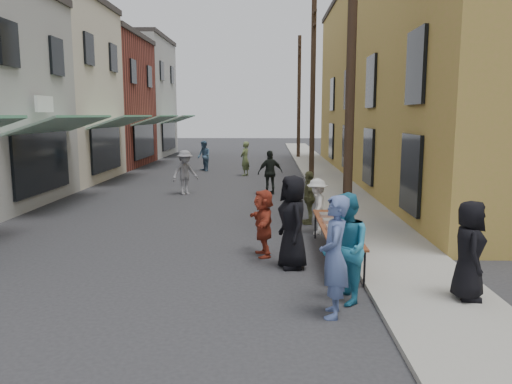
{
  "coord_description": "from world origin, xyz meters",
  "views": [
    {
      "loc": [
        2.09,
        -10.91,
        3.22
      ],
      "look_at": [
        1.77,
        1.49,
        1.3
      ],
      "focal_mm": 35.0,
      "sensor_mm": 36.0,
      "label": 1
    }
  ],
  "objects_px": {
    "guest_front_c": "(345,249)",
    "server": "(469,250)",
    "serving_table": "(336,228)",
    "catering_tray_sausage": "(348,243)",
    "guest_front_a": "(293,222)",
    "utility_pole_far": "(299,98)",
    "utility_pole_mid": "(313,90)",
    "utility_pole_near": "(351,67)"
  },
  "relations": [
    {
      "from": "utility_pole_near",
      "to": "guest_front_a",
      "type": "bearing_deg",
      "value": -115.21
    },
    {
      "from": "utility_pole_far",
      "to": "server",
      "type": "bearing_deg",
      "value": -87.7
    },
    {
      "from": "utility_pole_near",
      "to": "serving_table",
      "type": "bearing_deg",
      "value": -103.27
    },
    {
      "from": "utility_pole_near",
      "to": "utility_pole_far",
      "type": "distance_m",
      "value": 24.0
    },
    {
      "from": "utility_pole_near",
      "to": "guest_front_c",
      "type": "relative_size",
      "value": 4.7
    },
    {
      "from": "utility_pole_mid",
      "to": "server",
      "type": "distance_m",
      "value": 18.02
    },
    {
      "from": "utility_pole_near",
      "to": "server",
      "type": "xyz_separation_m",
      "value": [
        1.19,
        -5.63,
        -3.55
      ]
    },
    {
      "from": "utility_pole_far",
      "to": "catering_tray_sausage",
      "type": "relative_size",
      "value": 18.0
    },
    {
      "from": "utility_pole_near",
      "to": "utility_pole_far",
      "type": "bearing_deg",
      "value": 90.0
    },
    {
      "from": "catering_tray_sausage",
      "to": "server",
      "type": "relative_size",
      "value": 0.29
    },
    {
      "from": "serving_table",
      "to": "guest_front_a",
      "type": "height_order",
      "value": "guest_front_a"
    },
    {
      "from": "utility_pole_near",
      "to": "server",
      "type": "distance_m",
      "value": 6.76
    },
    {
      "from": "utility_pole_mid",
      "to": "utility_pole_far",
      "type": "bearing_deg",
      "value": 90.0
    },
    {
      "from": "serving_table",
      "to": "utility_pole_mid",
      "type": "bearing_deg",
      "value": 87.33
    },
    {
      "from": "catering_tray_sausage",
      "to": "server",
      "type": "bearing_deg",
      "value": -28.61
    },
    {
      "from": "guest_front_c",
      "to": "server",
      "type": "bearing_deg",
      "value": 79.49
    },
    {
      "from": "utility_pole_near",
      "to": "guest_front_c",
      "type": "xyz_separation_m",
      "value": [
        -0.9,
        -5.59,
        -3.54
      ]
    },
    {
      "from": "utility_pole_far",
      "to": "guest_front_c",
      "type": "xyz_separation_m",
      "value": [
        -0.9,
        -29.59,
        -3.54
      ]
    },
    {
      "from": "guest_front_a",
      "to": "server",
      "type": "distance_m",
      "value": 3.53
    },
    {
      "from": "catering_tray_sausage",
      "to": "guest_front_a",
      "type": "height_order",
      "value": "guest_front_a"
    },
    {
      "from": "utility_pole_mid",
      "to": "utility_pole_near",
      "type": "bearing_deg",
      "value": -90.0
    },
    {
      "from": "serving_table",
      "to": "guest_front_a",
      "type": "distance_m",
      "value": 1.24
    },
    {
      "from": "serving_table",
      "to": "catering_tray_sausage",
      "type": "height_order",
      "value": "catering_tray_sausage"
    },
    {
      "from": "server",
      "to": "guest_front_a",
      "type": "bearing_deg",
      "value": 65.62
    },
    {
      "from": "catering_tray_sausage",
      "to": "server",
      "type": "height_order",
      "value": "server"
    },
    {
      "from": "guest_front_a",
      "to": "catering_tray_sausage",
      "type": "bearing_deg",
      "value": 29.31
    },
    {
      "from": "serving_table",
      "to": "guest_front_c",
      "type": "distance_m",
      "value": 2.66
    },
    {
      "from": "utility_pole_far",
      "to": "guest_front_c",
      "type": "relative_size",
      "value": 4.7
    },
    {
      "from": "utility_pole_mid",
      "to": "guest_front_a",
      "type": "height_order",
      "value": "utility_pole_mid"
    },
    {
      "from": "utility_pole_far",
      "to": "guest_front_a",
      "type": "bearing_deg",
      "value": -93.53
    },
    {
      "from": "server",
      "to": "utility_pole_near",
      "type": "bearing_deg",
      "value": 22.42
    },
    {
      "from": "utility_pole_far",
      "to": "serving_table",
      "type": "relative_size",
      "value": 2.25
    },
    {
      "from": "utility_pole_near",
      "to": "server",
      "type": "relative_size",
      "value": 5.28
    },
    {
      "from": "utility_pole_far",
      "to": "guest_front_a",
      "type": "distance_m",
      "value": 27.89
    },
    {
      "from": "utility_pole_far",
      "to": "guest_front_c",
      "type": "height_order",
      "value": "utility_pole_far"
    },
    {
      "from": "utility_pole_mid",
      "to": "guest_front_a",
      "type": "bearing_deg",
      "value": -96.22
    },
    {
      "from": "utility_pole_near",
      "to": "guest_front_a",
      "type": "distance_m",
      "value": 5.32
    },
    {
      "from": "utility_pole_mid",
      "to": "server",
      "type": "bearing_deg",
      "value": -86.14
    },
    {
      "from": "utility_pole_near",
      "to": "guest_front_c",
      "type": "bearing_deg",
      "value": -99.14
    },
    {
      "from": "guest_front_a",
      "to": "serving_table",
      "type": "bearing_deg",
      "value": 107.14
    },
    {
      "from": "utility_pole_mid",
      "to": "serving_table",
      "type": "distance_m",
      "value": 15.44
    },
    {
      "from": "guest_front_c",
      "to": "server",
      "type": "xyz_separation_m",
      "value": [
        2.09,
        -0.04,
        -0.01
      ]
    }
  ]
}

